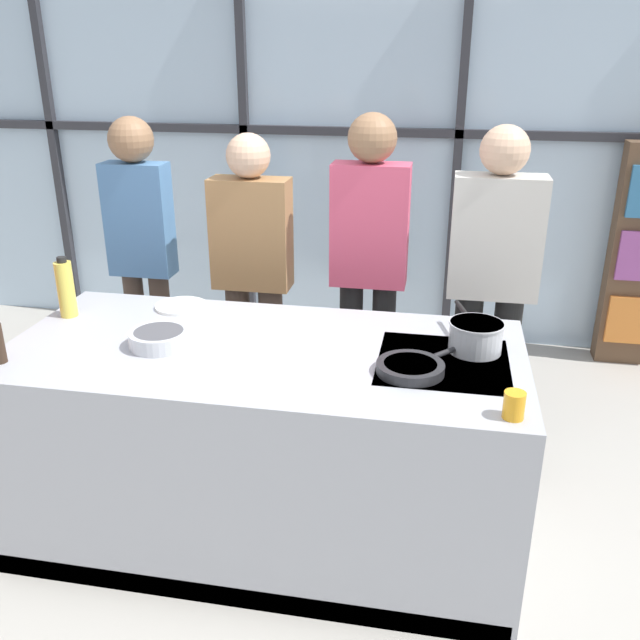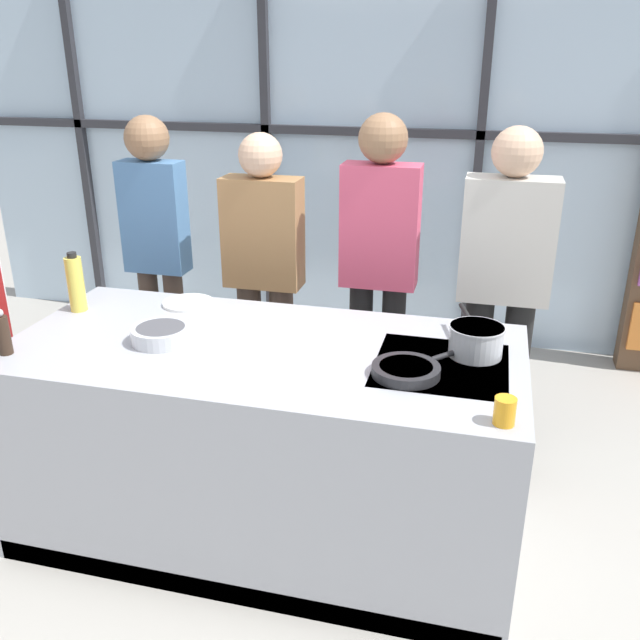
{
  "view_description": "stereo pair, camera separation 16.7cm",
  "coord_description": "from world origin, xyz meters",
  "views": [
    {
      "loc": [
        0.71,
        -2.5,
        2.1
      ],
      "look_at": [
        0.22,
        0.1,
        1.03
      ],
      "focal_mm": 38.0,
      "sensor_mm": 36.0,
      "label": 1
    },
    {
      "loc": [
        0.88,
        -2.46,
        2.1
      ],
      "look_at": [
        0.22,
        0.1,
        1.03
      ],
      "focal_mm": 38.0,
      "sensor_mm": 36.0,
      "label": 2
    }
  ],
  "objects": [
    {
      "name": "demo_island",
      "position": [
        0.0,
        -0.0,
        0.46
      ],
      "size": [
        2.17,
        1.01,
        0.93
      ],
      "color": "#A8AAB2",
      "rests_on": "ground_plane"
    },
    {
      "name": "white_plate",
      "position": [
        -0.51,
        0.38,
        0.93
      ],
      "size": [
        0.25,
        0.25,
        0.01
      ],
      "primitive_type": "cylinder",
      "color": "white",
      "rests_on": "demo_island"
    },
    {
      "name": "back_window_wall",
      "position": [
        0.0,
        2.44,
        1.4
      ],
      "size": [
        6.4,
        0.1,
        2.8
      ],
      "color": "silver",
      "rests_on": "ground_plane"
    },
    {
      "name": "frying_pan",
      "position": [
        0.63,
        -0.12,
        0.95
      ],
      "size": [
        0.37,
        0.4,
        0.04
      ],
      "color": "#232326",
      "rests_on": "demo_island"
    },
    {
      "name": "oil_bottle",
      "position": [
        -0.98,
        0.18,
        1.06
      ],
      "size": [
        0.08,
        0.08,
        0.29
      ],
      "color": "#E0CC4C",
      "rests_on": "demo_island"
    },
    {
      "name": "juice_glass_near",
      "position": [
        0.98,
        -0.41,
        0.97
      ],
      "size": [
        0.07,
        0.07,
        0.1
      ],
      "primitive_type": "cylinder",
      "color": "orange",
      "rests_on": "demo_island"
    },
    {
      "name": "spectator_center_right",
      "position": [
        0.33,
        0.98,
        1.05
      ],
      "size": [
        0.4,
        0.25,
        1.8
      ],
      "rotation": [
        0.0,
        0.0,
        3.14
      ],
      "color": "black",
      "rests_on": "ground_plane"
    },
    {
      "name": "spectator_far_right",
      "position": [
        0.98,
        0.98,
        0.99
      ],
      "size": [
        0.46,
        0.25,
        1.75
      ],
      "rotation": [
        0.0,
        0.0,
        3.14
      ],
      "color": "black",
      "rests_on": "ground_plane"
    },
    {
      "name": "ground_plane",
      "position": [
        0.0,
        0.0,
        0.0
      ],
      "size": [
        18.0,
        18.0,
        0.0
      ],
      "primitive_type": "plane",
      "color": "#ADA89E"
    },
    {
      "name": "mixing_bowl",
      "position": [
        -0.43,
        -0.07,
        0.96
      ],
      "size": [
        0.25,
        0.25,
        0.07
      ],
      "color": "silver",
      "rests_on": "demo_island"
    },
    {
      "name": "spectator_center_left",
      "position": [
        -0.33,
        0.98,
        0.96
      ],
      "size": [
        0.43,
        0.24,
        1.68
      ],
      "rotation": [
        0.0,
        0.0,
        3.14
      ],
      "color": "#47382D",
      "rests_on": "ground_plane"
    },
    {
      "name": "saucepan",
      "position": [
        0.87,
        0.13,
        0.99
      ],
      "size": [
        0.23,
        0.41,
        0.13
      ],
      "color": "silver",
      "rests_on": "demo_island"
    },
    {
      "name": "spectator_far_left",
      "position": [
        -0.98,
        0.98,
        1.05
      ],
      "size": [
        0.36,
        0.25,
        1.76
      ],
      "rotation": [
        0.0,
        0.0,
        3.14
      ],
      "color": "#47382D",
      "rests_on": "ground_plane"
    }
  ]
}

